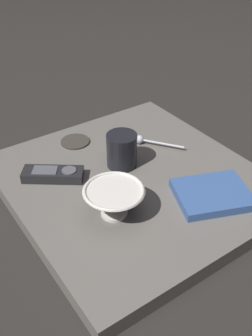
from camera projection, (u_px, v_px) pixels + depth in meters
The scene contains 8 objects.
ground_plane at pixel (133, 189), 1.05m from camera, with size 6.00×6.00×0.00m, color black.
table at pixel (133, 183), 1.04m from camera, with size 0.66×0.62×0.04m.
cereal_bowl at pixel (114, 200), 0.89m from camera, with size 0.14×0.14×0.07m.
coffee_mug at pixel (122, 150), 1.05m from camera, with size 0.08×0.08×0.10m.
teaspoon at pixel (144, 140), 1.15m from camera, with size 0.13×0.10×0.03m.
tv_remote_near at pixel (53, 174), 1.02m from camera, with size 0.14×0.16×0.03m.
drink_coaster at pixel (75, 142), 1.17m from camera, with size 0.09×0.09×0.01m.
paperback_book at pixel (212, 194), 0.95m from camera, with size 0.20×0.22×0.02m.
Camera 1 is at (0.66, -0.48, 0.67)m, focal length 41.48 mm.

